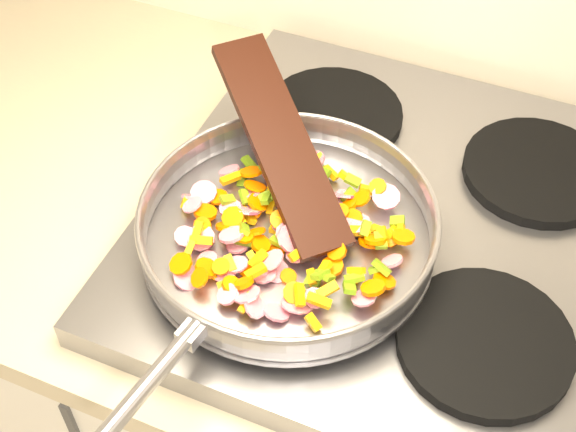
% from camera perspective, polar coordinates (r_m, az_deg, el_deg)
% --- Properties ---
extents(cooktop, '(0.60, 0.60, 0.04)m').
position_cam_1_polar(cooktop, '(1.01, 7.77, -0.93)').
color(cooktop, '#939399').
rests_on(cooktop, counter_top).
extents(grate_fl, '(0.19, 0.19, 0.02)m').
position_cam_1_polar(grate_fl, '(0.93, -2.93, -3.26)').
color(grate_fl, black).
rests_on(grate_fl, cooktop).
extents(grate_fr, '(0.19, 0.19, 0.02)m').
position_cam_1_polar(grate_fr, '(0.89, 13.83, -8.70)').
color(grate_fr, black).
rests_on(grate_fr, cooktop).
extents(grate_bl, '(0.19, 0.19, 0.02)m').
position_cam_1_polar(grate_bl, '(1.11, 3.23, 7.22)').
color(grate_bl, black).
rests_on(grate_bl, cooktop).
extents(grate_br, '(0.19, 0.19, 0.02)m').
position_cam_1_polar(grate_br, '(1.08, 17.32, 3.07)').
color(grate_br, black).
rests_on(grate_br, cooktop).
extents(saute_pan, '(0.38, 0.55, 0.05)m').
position_cam_1_polar(saute_pan, '(0.91, -0.08, -0.76)').
color(saute_pan, '#9E9EA5').
rests_on(saute_pan, grate_fl).
extents(vegetable_heap, '(0.29, 0.27, 0.05)m').
position_cam_1_polar(vegetable_heap, '(0.92, -0.02, -1.11)').
color(vegetable_heap, '#F1A307').
rests_on(vegetable_heap, saute_pan).
extents(wooden_spatula, '(0.25, 0.24, 0.11)m').
position_cam_1_polar(wooden_spatula, '(0.95, -0.54, 5.27)').
color(wooden_spatula, black).
rests_on(wooden_spatula, saute_pan).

